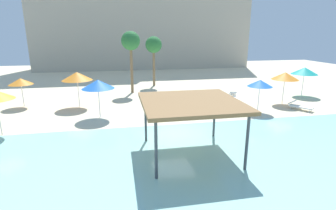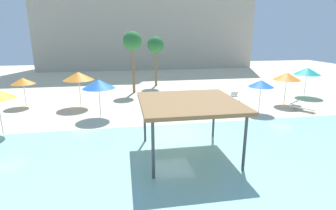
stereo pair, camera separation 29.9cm
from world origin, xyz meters
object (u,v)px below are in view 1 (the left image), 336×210
at_px(beach_umbrella_teal_4, 305,71).
at_px(lounge_chair_0, 169,99).
at_px(palm_tree_1, 131,42).
at_px(lounge_chair_1, 234,97).
at_px(lounge_chair_3, 299,106).
at_px(shade_pavilion, 191,104).
at_px(palm_tree_0, 154,46).
at_px(beach_umbrella_orange_2, 285,76).
at_px(beach_umbrella_orange_0, 77,76).
at_px(beach_umbrella_orange_1, 21,81).
at_px(beach_umbrella_blue_6, 98,84).
at_px(beach_umbrella_blue_7, 260,83).

relative_size(beach_umbrella_teal_4, lounge_chair_0, 1.45).
xyz_separation_m(lounge_chair_0, palm_tree_1, (-2.97, 4.86, 4.85)).
relative_size(beach_umbrella_teal_4, lounge_chair_1, 1.42).
height_order(beach_umbrella_teal_4, lounge_chair_3, beach_umbrella_teal_4).
bearing_deg(shade_pavilion, lounge_chair_3, 29.72).
height_order(lounge_chair_0, palm_tree_0, palm_tree_0).
bearing_deg(lounge_chair_0, shade_pavilion, -34.54).
relative_size(beach_umbrella_teal_4, palm_tree_1, 0.45).
bearing_deg(beach_umbrella_orange_2, lounge_chair_1, 154.14).
bearing_deg(beach_umbrella_orange_2, beach_umbrella_orange_0, 172.69).
bearing_deg(beach_umbrella_orange_1, palm_tree_0, 30.33).
height_order(beach_umbrella_blue_6, palm_tree_1, palm_tree_1).
distance_m(shade_pavilion, palm_tree_1, 15.60).
bearing_deg(lounge_chair_1, palm_tree_1, -104.83).
bearing_deg(palm_tree_0, beach_umbrella_orange_0, -132.85).
xyz_separation_m(lounge_chair_1, palm_tree_0, (-6.31, 8.56, 4.33)).
height_order(beach_umbrella_orange_0, beach_umbrella_orange_1, beach_umbrella_orange_0).
relative_size(beach_umbrella_orange_2, lounge_chair_3, 1.47).
distance_m(beach_umbrella_orange_0, beach_umbrella_orange_1, 4.81).
xyz_separation_m(beach_umbrella_orange_0, lounge_chair_3, (17.81, -4.28, -2.30)).
bearing_deg(lounge_chair_3, beach_umbrella_blue_6, -127.67).
xyz_separation_m(beach_umbrella_blue_6, palm_tree_1, (2.86, 8.04, 2.66)).
bearing_deg(beach_umbrella_blue_7, beach_umbrella_orange_1, 164.82).
bearing_deg(palm_tree_1, beach_umbrella_orange_1, -158.42).
xyz_separation_m(beach_umbrella_teal_4, palm_tree_1, (-16.73, 4.47, 2.70)).
distance_m(beach_umbrella_orange_2, palm_tree_0, 14.66).
height_order(shade_pavilion, palm_tree_0, palm_tree_0).
distance_m(shade_pavilion, beach_umbrella_blue_7, 9.78).
bearing_deg(beach_umbrella_orange_2, beach_umbrella_teal_4, 33.20).
bearing_deg(beach_umbrella_orange_0, beach_umbrella_orange_1, 168.22).
height_order(beach_umbrella_blue_6, lounge_chair_3, beach_umbrella_blue_6).
xyz_separation_m(beach_umbrella_orange_0, beach_umbrella_blue_6, (1.90, -3.33, -0.11)).
xyz_separation_m(beach_umbrella_orange_1, beach_umbrella_blue_6, (6.59, -4.30, 0.34)).
relative_size(beach_umbrella_teal_4, beach_umbrella_blue_7, 1.10).
height_order(beach_umbrella_orange_1, lounge_chair_0, beach_umbrella_orange_1).
relative_size(beach_umbrella_teal_4, beach_umbrella_blue_6, 0.99).
distance_m(beach_umbrella_orange_1, beach_umbrella_orange_2, 22.57).
xyz_separation_m(beach_umbrella_orange_2, beach_umbrella_blue_6, (-15.75, -1.06, 0.04)).
height_order(beach_umbrella_orange_0, beach_umbrella_blue_6, beach_umbrella_orange_0).
relative_size(lounge_chair_1, lounge_chair_3, 1.04).
bearing_deg(beach_umbrella_orange_2, shade_pavilion, -142.54).
bearing_deg(palm_tree_0, lounge_chair_1, -53.61).
distance_m(beach_umbrella_blue_6, beach_umbrella_blue_7, 12.34).
xyz_separation_m(beach_umbrella_orange_1, lounge_chair_0, (12.42, -1.12, -1.84)).
xyz_separation_m(beach_umbrella_orange_2, beach_umbrella_blue_7, (-3.44, -1.89, -0.17)).
bearing_deg(shade_pavilion, palm_tree_1, 97.73).
relative_size(beach_umbrella_blue_7, palm_tree_1, 0.41).
height_order(beach_umbrella_orange_1, palm_tree_1, palm_tree_1).
xyz_separation_m(beach_umbrella_blue_7, lounge_chair_3, (3.60, -0.13, -1.97)).
xyz_separation_m(shade_pavilion, beach_umbrella_orange_1, (-11.52, 11.53, -0.54)).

